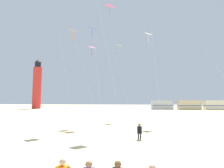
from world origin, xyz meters
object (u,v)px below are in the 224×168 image
Objects in this scene: kite_flyer_standing at (139,131)px; kite_diamond_blue at (93,33)px; kite_diamond_lime at (119,48)px; kite_diamond_orange at (72,34)px; lighthouse_distant at (37,85)px; kite_diamond_white at (149,38)px; kite_diamond_rainbow at (110,11)px; rv_van_silver at (162,105)px; kite_diamond_magenta at (91,50)px; rv_van_cream at (215,105)px; rv_van_tan at (189,105)px.

kite_flyer_standing is 0.09× the size of kite_diamond_blue.
kite_diamond_lime reaches higher than kite_diamond_orange.
lighthouse_distant is at bearing -50.37° from kite_flyer_standing.
kite_diamond_blue is at bearing 77.56° from kite_diamond_orange.
kite_diamond_white is (7.58, -0.15, -1.10)m from kite_diamond_blue.
kite_diamond_rainbow is at bearing -92.52° from kite_diamond_lime.
rv_van_silver is (11.64, 37.40, -10.85)m from kite_diamond_rainbow.
kite_diamond_orange is at bearing -29.95° from kite_flyer_standing.
kite_diamond_rainbow is 2.00× the size of rv_van_silver.
kite_diamond_orange is 44.84m from lighthouse_distant.
kite_diamond_white is 1.80× the size of rv_van_silver.
lighthouse_distant is at bearing 127.99° from kite_diamond_magenta.
rv_van_silver is (14.64, 32.16, -10.78)m from kite_diamond_blue.
kite_diamond_magenta is 1.46× the size of rv_van_cream.
kite_diamond_magenta is at bearing -49.94° from kite_flyer_standing.
kite_flyer_standing is 0.11× the size of kite_diamond_orange.
lighthouse_distant is at bearing 129.73° from kite_diamond_blue.
kite_diamond_blue is 6.04m from kite_diamond_rainbow.
kite_diamond_blue is (-3.40, -3.76, 1.21)m from kite_diamond_lime.
rv_van_tan is (14.75, 31.18, -9.68)m from kite_diamond_white.
kite_diamond_orange is (-4.52, -8.83, -0.97)m from kite_diamond_lime.
kite_diamond_lime is 1.80× the size of rv_van_tan.
kite_diamond_rainbow reaches higher than kite_diamond_white.
kite_flyer_standing is 0.09× the size of kite_diamond_rainbow.
rv_van_silver is (8.89, 41.44, 0.78)m from kite_flyer_standing.
kite_diamond_white is at bearing 29.52° from kite_diamond_orange.
lighthouse_distant reaches higher than kite_flyer_standing.
kite_diamond_blue reaches higher than kite_diamond_orange.
rv_van_cream is (24.22, 40.71, 0.78)m from kite_flyer_standing.
kite_flyer_standing is 11.87m from kite_diamond_magenta.
kite_diamond_orange is at bearing -55.53° from lighthouse_distant.
kite_diamond_blue is 36.95m from rv_van_silver.
kite_diamond_blue reaches higher than kite_flyer_standing.
kite_diamond_blue is 1.22× the size of kite_diamond_orange.
kite_diamond_rainbow is at bearing -60.16° from kite_diamond_blue.
kite_diamond_orange reaches higher than rv_van_cream.
rv_van_tan is at bearing 54.27° from kite_diamond_blue.
lighthouse_distant is (-25.35, 36.92, -2.16)m from kite_diamond_orange.
lighthouse_distant is 56.81m from rv_van_cream.
kite_flyer_standing is 15.90m from kite_diamond_blue.
kite_diamond_blue is at bearing 119.84° from kite_diamond_rainbow.
rv_van_cream is (26.97, 36.66, -10.85)m from kite_diamond_rainbow.
kite_diamond_rainbow is (-2.75, 4.04, 11.63)m from kite_flyer_standing.
lighthouse_distant is at bearing 177.16° from rv_van_silver.
kite_diamond_rainbow is at bearing -2.31° from kite_diamond_orange.
kite_diamond_lime is 0.90× the size of kite_diamond_blue.
lighthouse_distant is 49.23m from rv_van_tan.
kite_diamond_orange is 43.90m from rv_van_tan.
kite_diamond_magenta reaches higher than rv_van_cream.
kite_diamond_rainbow is 2.02× the size of rv_van_cream.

